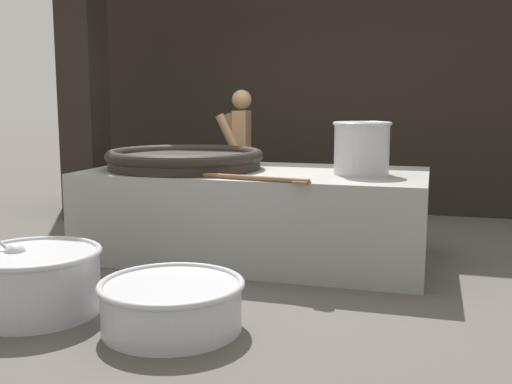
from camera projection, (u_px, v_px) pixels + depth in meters
ground_plane at (256, 256)px, 5.56m from camera, size 60.00×60.00×0.00m
back_wall at (315, 38)px, 7.78m from camera, size 7.46×0.24×4.50m
support_pillar at (81, 30)px, 7.01m from camera, size 0.44×0.44×4.50m
hearth_platform at (256, 213)px, 5.50m from camera, size 3.03×1.53×0.80m
giant_wok_near at (185, 159)px, 5.56m from camera, size 1.46×1.46×0.18m
stock_pot at (362, 147)px, 5.09m from camera, size 0.50×0.50×0.45m
stirring_paddle at (239, 177)px, 4.78m from camera, size 1.31×0.31×0.04m
cook at (241, 155)px, 6.59m from camera, size 0.40×0.60×1.55m
prep_bowl_vegetables at (35, 278)px, 4.01m from camera, size 1.15×0.89×0.79m
prep_bowl_meat at (172, 303)px, 3.73m from camera, size 0.92×0.92×0.31m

